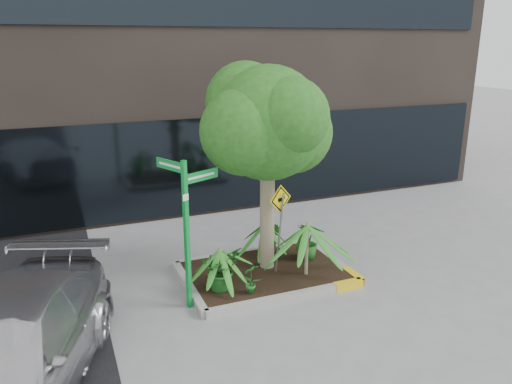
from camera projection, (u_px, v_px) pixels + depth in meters
name	position (u px, v px, depth m)	size (l,w,h in m)	color
ground	(261.00, 285.00, 9.91)	(80.00, 80.00, 0.00)	gray
planter	(267.00, 272.00, 10.21)	(3.35, 2.36, 0.15)	#9E9E99
tree	(267.00, 123.00, 9.55)	(2.86, 2.54, 4.29)	gray
palm_front	(307.00, 225.00, 9.74)	(1.26, 1.26, 1.40)	gray
palm_left	(220.00, 249.00, 9.35)	(0.90, 0.90, 1.00)	gray
palm_back	(265.00, 223.00, 10.69)	(0.90, 0.90, 1.00)	gray
parked_car	(5.00, 356.00, 6.49)	(1.98, 4.87, 1.41)	silver
shrub_a	(221.00, 269.00, 9.33)	(0.74, 0.74, 0.82)	#1A5D1C
shrub_b	(308.00, 241.00, 10.63)	(0.45, 0.45, 0.81)	#21661E
shrub_c	(251.00, 278.00, 9.18)	(0.31, 0.31, 0.60)	#1F6623
shrub_d	(272.00, 237.00, 10.99)	(0.39, 0.39, 0.71)	#1F5E1B
street_sign_post	(187.00, 218.00, 8.67)	(1.01, 0.76, 2.74)	#0D9334
cattle_sign	(280.00, 214.00, 9.70)	(0.54, 0.24, 1.86)	slate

